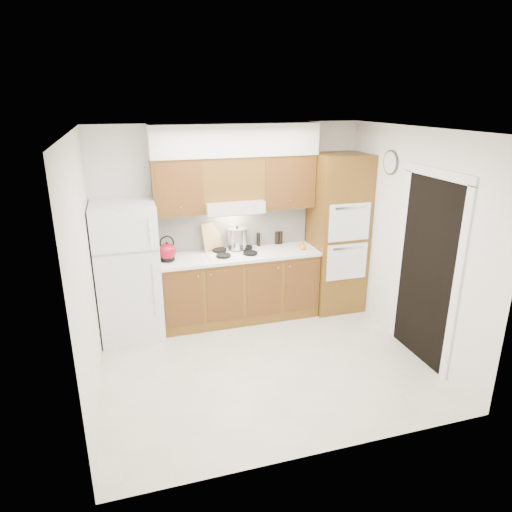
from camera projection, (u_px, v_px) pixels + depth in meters
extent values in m
plane|color=beige|center=(264.00, 362.00, 5.27)|extent=(3.60, 3.60, 0.00)
plane|color=white|center=(265.00, 130.00, 4.42)|extent=(3.60, 3.60, 0.00)
cube|color=white|center=(231.00, 222.00, 6.20)|extent=(3.60, 0.02, 2.60)
cube|color=white|center=(85.00, 274.00, 4.36)|extent=(0.02, 3.00, 2.60)
cube|color=white|center=(411.00, 242.00, 5.33)|extent=(0.02, 3.00, 2.60)
cube|color=white|center=(128.00, 272.00, 5.64)|extent=(0.75, 0.72, 1.72)
cube|color=brown|center=(239.00, 287.00, 6.22)|extent=(2.11, 0.60, 0.90)
cube|color=white|center=(239.00, 255.00, 6.05)|extent=(2.13, 0.62, 0.04)
cube|color=white|center=(233.00, 228.00, 6.22)|extent=(2.11, 0.03, 0.56)
cube|color=brown|center=(337.00, 234.00, 6.36)|extent=(0.70, 0.65, 2.20)
cube|color=brown|center=(178.00, 186.00, 5.68)|extent=(0.63, 0.33, 0.70)
cube|color=brown|center=(285.00, 181.00, 6.07)|extent=(0.73, 0.33, 0.70)
cube|color=silver|center=(233.00, 206.00, 5.90)|extent=(0.75, 0.45, 0.15)
cube|color=brown|center=(231.00, 178.00, 5.84)|extent=(0.75, 0.33, 0.55)
cube|color=silver|center=(235.00, 140.00, 5.69)|extent=(2.13, 0.36, 0.40)
cube|color=white|center=(235.00, 253.00, 6.05)|extent=(0.74, 0.50, 0.01)
cube|color=black|center=(426.00, 272.00, 5.09)|extent=(0.02, 0.90, 2.10)
cylinder|color=#3F3833|center=(391.00, 162.00, 5.55)|extent=(0.02, 0.30, 0.30)
sphere|color=maroon|center=(167.00, 252.00, 5.74)|extent=(0.27, 0.27, 0.22)
cube|color=tan|center=(212.00, 236.00, 6.11)|extent=(0.29, 0.19, 0.36)
cylinder|color=#B8B8BD|center=(237.00, 238.00, 6.14)|extent=(0.31, 0.31, 0.27)
cylinder|color=black|center=(258.00, 239.00, 6.33)|extent=(0.06, 0.06, 0.18)
cylinder|color=black|center=(277.00, 238.00, 6.41)|extent=(0.06, 0.06, 0.18)
cylinder|color=black|center=(280.00, 238.00, 6.44)|extent=(0.07, 0.07, 0.18)
sphere|color=#FFA00D|center=(303.00, 247.00, 6.18)|extent=(0.09, 0.09, 0.08)
sphere|color=#EF5F0C|center=(302.00, 245.00, 6.26)|extent=(0.09, 0.09, 0.08)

